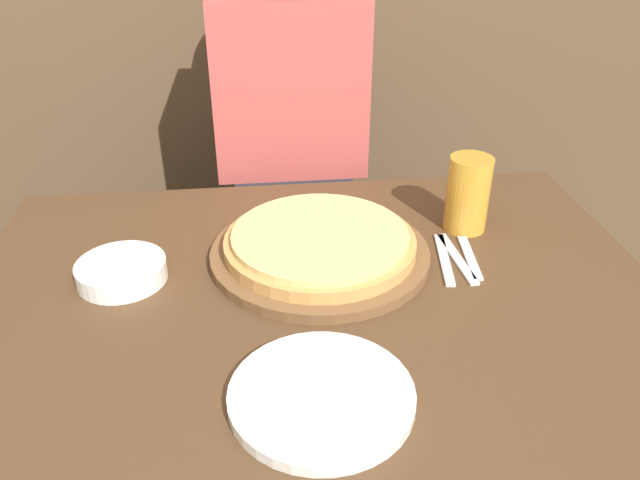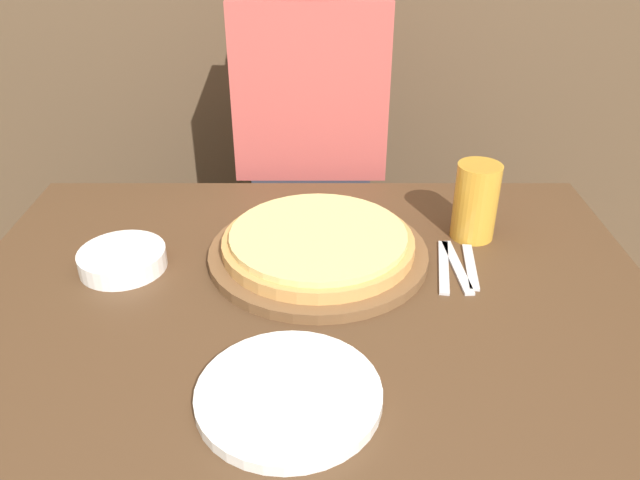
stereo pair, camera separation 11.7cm
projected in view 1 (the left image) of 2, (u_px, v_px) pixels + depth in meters
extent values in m
cube|color=#4C331E|center=(316.00, 438.00, 1.28)|extent=(1.24, 0.89, 0.73)
cylinder|color=brown|center=(320.00, 254.00, 1.19)|extent=(0.42, 0.42, 0.02)
cylinder|color=tan|center=(320.00, 244.00, 1.17)|extent=(0.36, 0.36, 0.02)
cylinder|color=#E0C175|center=(320.00, 235.00, 1.17)|extent=(0.33, 0.33, 0.01)
cylinder|color=gold|center=(468.00, 194.00, 1.26)|extent=(0.09, 0.09, 0.16)
cylinder|color=white|center=(472.00, 162.00, 1.22)|extent=(0.08, 0.08, 0.02)
cylinder|color=white|center=(321.00, 396.00, 0.86)|extent=(0.26, 0.26, 0.02)
cylinder|color=white|center=(122.00, 271.00, 1.12)|extent=(0.16, 0.16, 0.04)
cube|color=silver|center=(444.00, 259.00, 1.18)|extent=(0.05, 0.18, 0.00)
cube|color=silver|center=(457.00, 258.00, 1.19)|extent=(0.03, 0.18, 0.00)
cube|color=silver|center=(470.00, 257.00, 1.19)|extent=(0.03, 0.16, 0.00)
cube|color=#33333D|center=(294.00, 279.00, 1.80)|extent=(0.29, 0.20, 0.71)
cube|color=#B74C47|center=(289.00, 86.00, 1.52)|extent=(0.37, 0.20, 0.42)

